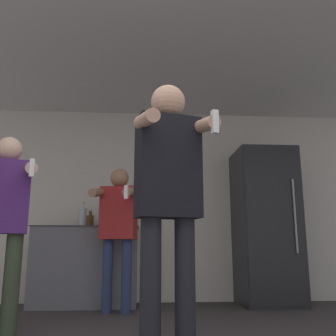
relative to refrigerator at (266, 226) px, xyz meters
The scene contains 10 objects.
wall_back 1.69m from the refrigerator, 166.22° to the left, with size 7.00×0.06×2.55m.
ceiling_slab 2.62m from the refrigerator, 141.22° to the right, with size 7.00×3.84×0.05m.
refrigerator is the anchor object (origin of this frame).
counter 2.29m from the refrigerator, behind, with size 1.27×0.60×0.94m.
bottle_clear_vodka 2.06m from the refrigerator, behind, with size 0.07×0.07×0.25m.
bottle_green_wine 2.31m from the refrigerator, behind, with size 0.09×0.09×0.32m.
bottle_tall_gin 2.22m from the refrigerator, behind, with size 0.09×0.09×0.23m.
person_woman_foreground 2.75m from the refrigerator, 120.44° to the right, with size 0.52×0.51×1.73m.
person_man_side 3.10m from the refrigerator, 149.53° to the right, with size 0.53×0.54×1.60m.
person_spectator_back 1.88m from the refrigerator, 165.86° to the right, with size 0.54×0.56×1.57m.
Camera 1 is at (0.06, -1.72, 0.68)m, focal length 40.00 mm.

